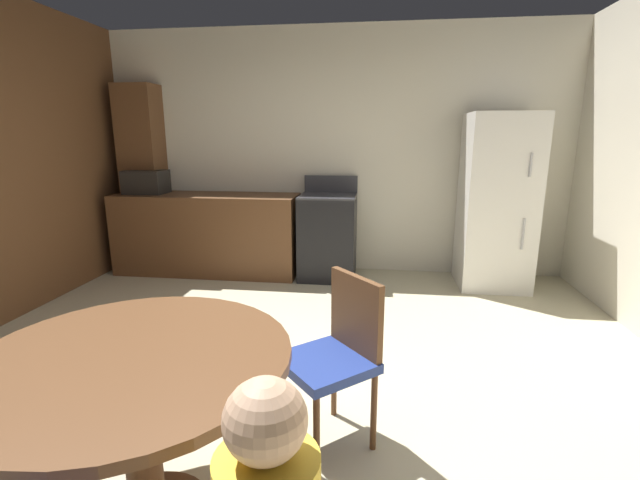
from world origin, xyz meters
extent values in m
plane|color=beige|center=(0.00, 0.00, 0.00)|extent=(14.00, 14.00, 0.00)
cube|color=silver|center=(0.00, 2.88, 1.35)|extent=(5.45, 0.12, 2.70)
cube|color=brown|center=(-1.40, 2.48, 0.45)|extent=(2.05, 0.60, 0.90)
cube|color=brown|center=(-2.21, 2.66, 1.05)|extent=(0.44, 0.36, 2.10)
cube|color=black|center=(-0.02, 2.48, 0.45)|extent=(0.60, 0.60, 0.90)
cube|color=#38383D|center=(-0.02, 2.48, 0.91)|extent=(0.60, 0.60, 0.02)
cube|color=#38383D|center=(-0.02, 2.76, 1.01)|extent=(0.60, 0.04, 0.18)
cube|color=white|center=(1.71, 2.43, 0.88)|extent=(0.68, 0.66, 1.76)
cylinder|color=#B2B2B7|center=(1.89, 2.09, 1.28)|extent=(0.02, 0.02, 0.22)
cylinder|color=#B2B2B7|center=(1.89, 2.09, 0.63)|extent=(0.02, 0.02, 0.30)
cube|color=black|center=(-2.09, 2.48, 1.03)|extent=(0.44, 0.32, 0.26)
cylinder|color=brown|center=(-0.38, -0.82, 0.36)|extent=(0.14, 0.14, 0.72)
cylinder|color=brown|center=(-0.38, -0.82, 0.74)|extent=(1.18, 1.18, 0.04)
cylinder|color=brown|center=(-1.05, -0.55, 0.21)|extent=(0.03, 0.03, 0.43)
cylinder|color=brown|center=(0.27, -0.49, 0.21)|extent=(0.03, 0.03, 0.43)
cylinder|color=brown|center=(0.04, -0.23, 0.21)|extent=(0.03, 0.03, 0.43)
cylinder|color=brown|center=(0.52, -0.26, 0.21)|extent=(0.03, 0.03, 0.43)
cylinder|color=brown|center=(0.30, -0.01, 0.21)|extent=(0.03, 0.03, 0.43)
cube|color=navy|center=(0.28, -0.25, 0.45)|extent=(0.56, 0.56, 0.05)
cube|color=brown|center=(0.42, -0.13, 0.66)|extent=(0.28, 0.31, 0.42)
sphere|color=#D6A884|center=(0.30, -1.47, 1.00)|extent=(0.17, 0.17, 0.17)
camera|label=1|loc=(0.51, -2.21, 1.55)|focal=24.73mm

